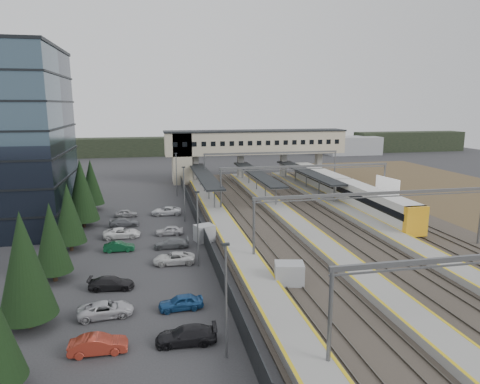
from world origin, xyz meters
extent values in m
plane|color=#2B2B2D|center=(0.00, 0.00, 0.00)|extent=(220.00, 220.00, 0.00)
cylinder|color=black|center=(-22.00, -18.00, 0.60)|extent=(0.44, 0.44, 1.20)
cone|color=black|center=(-22.00, -18.00, 5.10)|extent=(4.26, 4.26, 8.20)
cylinder|color=black|center=(-22.00, -9.00, 0.60)|extent=(0.44, 0.44, 1.20)
cone|color=black|center=(-22.00, -9.00, 4.40)|extent=(3.54, 3.54, 6.80)
cylinder|color=black|center=(-22.00, 0.00, 0.60)|extent=(0.44, 0.44, 1.20)
cone|color=black|center=(-22.00, 0.00, 4.50)|extent=(3.64, 3.64, 7.00)
cylinder|color=black|center=(-22.00, 10.00, 0.60)|extent=(0.44, 0.44, 1.20)
cone|color=black|center=(-22.00, 10.00, 5.25)|extent=(4.42, 4.42, 8.50)
cylinder|color=black|center=(-22.00, 20.00, 0.60)|extent=(0.44, 0.44, 1.20)
cone|color=black|center=(-22.00, 20.00, 4.60)|extent=(3.74, 3.74, 7.20)
imported|color=maroon|center=(-16.50, -22.70, 0.64)|extent=(3.91, 1.38, 1.29)
imported|color=#B8B7BD|center=(-16.50, -17.40, 0.61)|extent=(4.53, 2.41, 1.21)
imported|color=black|center=(-16.50, -12.10, 0.60)|extent=(4.26, 2.09, 1.19)
imported|color=#0D4022|center=(-16.50, -1.50, 0.58)|extent=(3.52, 1.30, 1.15)
imported|color=white|center=(-16.50, 3.80, 0.64)|extent=(4.70, 2.27, 1.29)
imported|color=slate|center=(-16.50, 9.10, 0.59)|extent=(4.22, 1.99, 1.19)
imported|color=#9B9A9E|center=(-16.50, 14.40, 0.58)|extent=(3.41, 1.42, 1.16)
imported|color=black|center=(-10.50, -22.70, 0.64)|extent=(4.47, 2.03, 1.27)
imported|color=navy|center=(-10.50, -17.40, 0.63)|extent=(3.78, 1.70, 1.26)
imported|color=silver|center=(-10.50, -6.80, 0.62)|extent=(4.57, 2.32, 1.24)
imported|color=slate|center=(-10.50, -1.50, 0.60)|extent=(4.22, 1.84, 1.21)
imported|color=silver|center=(-10.50, 3.80, 0.61)|extent=(3.67, 1.61, 1.23)
imported|color=silver|center=(-10.50, 14.40, 0.63)|extent=(4.63, 2.30, 1.26)
cylinder|color=slate|center=(-8.00, -25.00, 4.00)|extent=(0.16, 0.16, 8.00)
cube|color=black|center=(-8.00, -25.00, 8.00)|extent=(0.50, 0.25, 0.15)
cylinder|color=slate|center=(-8.00, -8.00, 4.00)|extent=(0.16, 0.16, 8.00)
cube|color=black|center=(-8.00, -8.00, 8.00)|extent=(0.50, 0.25, 0.15)
cylinder|color=slate|center=(-8.00, 10.00, 4.00)|extent=(0.16, 0.16, 8.00)
cube|color=black|center=(-8.00, 10.00, 8.00)|extent=(0.50, 0.25, 0.15)
cylinder|color=slate|center=(-8.00, 28.00, 4.00)|extent=(0.16, 0.16, 8.00)
cube|color=black|center=(-8.00, 28.00, 8.00)|extent=(0.50, 0.25, 0.15)
cube|color=#26282B|center=(-6.50, 5.00, 1.00)|extent=(0.08, 90.00, 2.00)
cube|color=#97999D|center=(-0.20, -14.69, 1.12)|extent=(3.04, 2.51, 2.23)
cube|color=#97999D|center=(-6.32, 0.31, 1.04)|extent=(2.73, 2.49, 2.07)
cube|color=#332E27|center=(12.00, 5.00, 0.10)|extent=(34.00, 90.00, 0.20)
cube|color=#59544C|center=(-0.72, 5.00, 0.28)|extent=(0.08, 90.00, 0.14)
cube|color=#59544C|center=(0.72, 5.00, 0.28)|extent=(0.08, 90.00, 0.14)
cube|color=#59544C|center=(3.28, 5.00, 0.28)|extent=(0.08, 90.00, 0.14)
cube|color=#59544C|center=(4.72, 5.00, 0.28)|extent=(0.08, 90.00, 0.14)
cube|color=#59544C|center=(9.28, 5.00, 0.28)|extent=(0.08, 90.00, 0.14)
cube|color=#59544C|center=(10.72, 5.00, 0.28)|extent=(0.08, 90.00, 0.14)
cube|color=#59544C|center=(13.28, 5.00, 0.28)|extent=(0.08, 90.00, 0.14)
cube|color=#59544C|center=(14.72, 5.00, 0.28)|extent=(0.08, 90.00, 0.14)
cube|color=#59544C|center=(19.28, 5.00, 0.28)|extent=(0.08, 90.00, 0.14)
cube|color=#59544C|center=(20.72, 5.00, 0.28)|extent=(0.08, 90.00, 0.14)
cube|color=#59544C|center=(23.28, 5.00, 0.28)|extent=(0.08, 90.00, 0.14)
cube|color=#59544C|center=(24.72, 5.00, 0.28)|extent=(0.08, 90.00, 0.14)
cube|color=gray|center=(-3.00, 5.00, 0.45)|extent=(3.20, 82.00, 0.90)
cube|color=gold|center=(-4.45, 5.00, 0.91)|extent=(0.25, 82.00, 0.02)
cube|color=gold|center=(-1.55, 5.00, 0.91)|extent=(0.25, 82.00, 0.02)
cube|color=gray|center=(7.00, 5.00, 0.45)|extent=(3.20, 82.00, 0.90)
cube|color=gold|center=(5.55, 5.00, 0.91)|extent=(0.25, 82.00, 0.02)
cube|color=gold|center=(8.45, 5.00, 0.91)|extent=(0.25, 82.00, 0.02)
cube|color=gray|center=(17.00, 5.00, 0.45)|extent=(3.20, 82.00, 0.90)
cube|color=gold|center=(15.55, 5.00, 0.91)|extent=(0.25, 82.00, 0.02)
cube|color=gold|center=(18.45, 5.00, 0.91)|extent=(0.25, 82.00, 0.02)
cube|color=black|center=(-3.00, 27.00, 4.00)|extent=(3.00, 30.00, 0.25)
cube|color=slate|center=(-3.00, 27.00, 3.85)|extent=(3.10, 30.00, 0.12)
cylinder|color=slate|center=(-3.00, 14.00, 2.40)|extent=(0.20, 0.20, 3.10)
cylinder|color=slate|center=(-3.00, 20.50, 2.40)|extent=(0.20, 0.20, 3.10)
cylinder|color=slate|center=(-3.00, 27.00, 2.40)|extent=(0.20, 0.20, 3.10)
cylinder|color=slate|center=(-3.00, 33.50, 2.40)|extent=(0.20, 0.20, 3.10)
cylinder|color=slate|center=(-3.00, 40.00, 2.40)|extent=(0.20, 0.20, 3.10)
cube|color=black|center=(7.00, 27.00, 4.00)|extent=(3.00, 30.00, 0.25)
cube|color=slate|center=(7.00, 27.00, 3.85)|extent=(3.10, 30.00, 0.12)
cylinder|color=slate|center=(7.00, 14.00, 2.40)|extent=(0.20, 0.20, 3.10)
cylinder|color=slate|center=(7.00, 20.50, 2.40)|extent=(0.20, 0.20, 3.10)
cylinder|color=slate|center=(7.00, 27.00, 2.40)|extent=(0.20, 0.20, 3.10)
cylinder|color=slate|center=(7.00, 33.50, 2.40)|extent=(0.20, 0.20, 3.10)
cylinder|color=slate|center=(7.00, 40.00, 2.40)|extent=(0.20, 0.20, 3.10)
cube|color=black|center=(17.00, 27.00, 4.00)|extent=(3.00, 30.00, 0.25)
cube|color=slate|center=(17.00, 27.00, 3.85)|extent=(3.10, 30.00, 0.12)
cylinder|color=slate|center=(17.00, 14.00, 2.40)|extent=(0.20, 0.20, 3.10)
cylinder|color=slate|center=(17.00, 20.50, 2.40)|extent=(0.20, 0.20, 3.10)
cylinder|color=slate|center=(17.00, 27.00, 2.40)|extent=(0.20, 0.20, 3.10)
cylinder|color=slate|center=(17.00, 33.50, 2.40)|extent=(0.20, 0.20, 3.10)
cylinder|color=slate|center=(17.00, 40.00, 2.40)|extent=(0.20, 0.20, 3.10)
cube|color=#BAB191|center=(10.50, 42.00, 8.50)|extent=(40.00, 6.00, 5.00)
cube|color=black|center=(10.50, 42.00, 11.05)|extent=(40.40, 6.40, 0.30)
cube|color=#BAB191|center=(-6.00, 42.00, 5.50)|extent=(4.00, 6.00, 11.00)
cube|color=black|center=(-7.50, 38.98, 8.60)|extent=(1.00, 0.06, 1.00)
cube|color=black|center=(-5.50, 38.98, 8.60)|extent=(1.00, 0.06, 1.00)
cube|color=black|center=(-3.50, 38.98, 8.60)|extent=(1.00, 0.06, 1.00)
cube|color=black|center=(-1.50, 38.98, 8.60)|extent=(1.00, 0.06, 1.00)
cube|color=black|center=(0.50, 38.98, 8.60)|extent=(1.00, 0.06, 1.00)
cube|color=black|center=(2.50, 38.98, 8.60)|extent=(1.00, 0.06, 1.00)
cube|color=black|center=(4.50, 38.98, 8.60)|extent=(1.00, 0.06, 1.00)
cube|color=black|center=(6.50, 38.98, 8.60)|extent=(1.00, 0.06, 1.00)
cube|color=black|center=(8.50, 38.98, 8.60)|extent=(1.00, 0.06, 1.00)
cube|color=black|center=(10.50, 38.98, 8.60)|extent=(1.00, 0.06, 1.00)
cube|color=black|center=(12.50, 38.98, 8.60)|extent=(1.00, 0.06, 1.00)
cube|color=black|center=(14.50, 38.98, 8.60)|extent=(1.00, 0.06, 1.00)
cube|color=black|center=(16.50, 38.98, 8.60)|extent=(1.00, 0.06, 1.00)
cube|color=black|center=(18.50, 38.98, 8.60)|extent=(1.00, 0.06, 1.00)
cube|color=black|center=(20.50, 38.98, 8.60)|extent=(1.00, 0.06, 1.00)
cube|color=black|center=(22.50, 38.98, 8.60)|extent=(1.00, 0.06, 1.00)
cube|color=black|center=(24.50, 38.98, 8.60)|extent=(1.00, 0.06, 1.00)
cube|color=black|center=(26.50, 38.98, 8.60)|extent=(1.00, 0.06, 1.00)
cube|color=black|center=(28.50, 38.98, 8.60)|extent=(1.00, 0.06, 1.00)
cube|color=gray|center=(-4.50, 42.00, 3.00)|extent=(1.20, 1.60, 6.00)
cube|color=gray|center=(-3.00, 42.00, 3.00)|extent=(1.20, 1.60, 6.00)
cube|color=gray|center=(7.00, 42.00, 3.00)|extent=(1.20, 1.60, 6.00)
cube|color=gray|center=(17.00, 42.00, 3.00)|extent=(1.20, 1.60, 6.00)
cube|color=gray|center=(25.50, 42.00, 3.00)|extent=(1.20, 1.60, 6.00)
cylinder|color=slate|center=(-2.00, -28.00, 3.50)|extent=(0.28, 0.28, 7.00)
cylinder|color=slate|center=(-2.00, -8.00, 3.50)|extent=(0.28, 0.28, 7.00)
cube|color=slate|center=(12.00, -8.00, 7.00)|extent=(28.40, 0.25, 0.35)
cube|color=slate|center=(12.00, -8.00, 6.60)|extent=(28.40, 0.12, 0.12)
cylinder|color=slate|center=(-2.00, 14.00, 3.50)|extent=(0.28, 0.28, 7.00)
cylinder|color=slate|center=(26.00, 14.00, 3.50)|extent=(0.28, 0.28, 7.00)
cube|color=slate|center=(12.00, 14.00, 7.00)|extent=(28.40, 0.25, 0.35)
cube|color=slate|center=(12.00, 14.00, 6.60)|extent=(28.40, 0.12, 0.12)
cylinder|color=slate|center=(-2.00, 34.00, 3.50)|extent=(0.28, 0.28, 7.00)
cylinder|color=slate|center=(26.00, 34.00, 3.50)|extent=(0.28, 0.28, 7.00)
cube|color=slate|center=(12.00, 34.00, 7.00)|extent=(28.40, 0.25, 0.35)
cube|color=slate|center=(12.00, 34.00, 6.60)|extent=(28.40, 0.12, 0.12)
cube|color=silver|center=(20.00, 6.24, 2.26)|extent=(3.01, 20.91, 3.87)
cube|color=black|center=(20.00, 6.24, 2.69)|extent=(3.08, 20.31, 0.97)
cube|color=slate|center=(20.00, 6.24, 0.59)|extent=(2.58, 19.51, 0.54)
cube|color=silver|center=(20.00, 27.74, 2.26)|extent=(3.01, 20.91, 3.87)
cube|color=black|center=(20.00, 27.74, 2.69)|extent=(3.08, 20.31, 0.97)
cube|color=slate|center=(20.00, 27.74, 0.59)|extent=(2.58, 19.51, 0.54)
cube|color=#FEB01D|center=(20.00, -4.12, 2.26)|extent=(3.03, 0.90, 3.87)
cylinder|color=slate|center=(25.62, 9.86, 1.56)|extent=(0.20, 0.20, 3.13)
cylinder|color=slate|center=(25.62, 14.72, 1.56)|extent=(0.20, 0.20, 3.13)
cube|color=white|center=(25.62, 12.29, 3.49)|extent=(0.95, 5.83, 2.93)
cube|color=black|center=(-10.00, 95.00, 3.00)|extent=(60.00, 8.00, 6.00)
cube|color=black|center=(40.00, 95.00, 2.50)|extent=(50.00, 8.00, 5.00)
cube|color=black|center=(80.00, 90.00, 3.50)|extent=(40.00, 8.00, 7.00)
cube|color=black|center=(-55.00, 92.00, 2.50)|extent=(30.00, 8.00, 5.00)
cube|color=#97999D|center=(55.00, 85.00, 3.00)|extent=(18.00, 10.00, 6.00)
camera|label=1|loc=(-12.41, -50.65, 16.74)|focal=32.00mm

